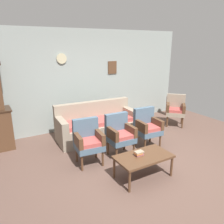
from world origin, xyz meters
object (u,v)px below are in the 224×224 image
Objects in this scene: coffee_table at (143,158)px; book_stack_on_table at (139,153)px; armchair_row_middle at (147,126)px; floor_vase_by_wall at (169,106)px; armchair_by_doorway at (120,133)px; armchair_near_cabinet at (88,140)px; wingback_chair_by_fireplace at (175,109)px; floral_couch at (97,126)px.

book_stack_on_table reaches higher than coffee_table.
armchair_row_middle is at bearing 48.60° from coffee_table.
floor_vase_by_wall is (3.08, 2.42, -0.14)m from book_stack_on_table.
armchair_by_doorway is 0.78m from armchair_row_middle.
book_stack_on_table is (0.57, -0.90, -0.04)m from armchair_near_cabinet.
coffee_table is at bearing -131.40° from armchair_row_middle.
armchair_near_cabinet is at bearing 123.50° from coffee_table.
coffee_table is (-2.49, -1.69, -0.12)m from wingback_chair_by_fireplace.
floor_vase_by_wall is at bearing 22.67° from armchair_near_cabinet.
armchair_near_cabinet is 1.00× the size of armchair_by_doorway.
floral_couch is 2.43m from wingback_chair_by_fireplace.
floor_vase_by_wall is at bearing 34.85° from armchair_row_middle.
armchair_by_doorway and armchair_row_middle have the same top height.
floor_vase_by_wall is at bearing 27.84° from armchair_by_doorway.
armchair_by_doorway is at bearing -1.79° from armchair_near_cabinet.
armchair_row_middle reaches higher than book_stack_on_table.
wingback_chair_by_fireplace is 1.39× the size of floor_vase_by_wall.
coffee_table is (0.63, -0.96, -0.12)m from armchair_near_cabinet.
armchair_by_doorway is (0.00, -1.06, 0.17)m from floral_couch.
armchair_row_middle reaches higher than coffee_table.
armchair_by_doorway is at bearing -89.94° from floral_couch.
armchair_row_middle is (0.78, 0.05, 0.00)m from armchair_by_doorway.
armchair_row_middle and wingback_chair_by_fireplace have the same top height.
coffee_table is at bearing -145.79° from wingback_chair_by_fireplace.
floral_couch and wingback_chair_by_fireplace have the same top height.
floral_couch is at bearing 85.51° from book_stack_on_table.
book_stack_on_table is at bearing -99.90° from armchair_by_doorway.
wingback_chair_by_fireplace is at bearing 17.55° from armchair_by_doorway.
floral_couch is 2.29× the size of armchair_by_doorway.
armchair_row_middle is 1.39× the size of floor_vase_by_wall.
book_stack_on_table is at bearing 140.61° from coffee_table.
floor_vase_by_wall is (3.01, 2.48, -0.05)m from coffee_table.
armchair_by_doorway and wingback_chair_by_fireplace have the same top height.
floor_vase_by_wall is (2.15, 1.50, -0.18)m from armchair_row_middle.
armchair_row_middle is at bearing -52.33° from floral_couch.
floor_vase_by_wall reaches higher than coffee_table.
armchair_by_doorway is 1.39× the size of floor_vase_by_wall.
floral_couch is 2.97m from floor_vase_by_wall.
armchair_near_cabinet is at bearing 122.16° from book_stack_on_table.
armchair_by_doorway is 1.00× the size of wingback_chair_by_fireplace.
armchair_near_cabinet is 1.00× the size of armchair_row_middle.
wingback_chair_by_fireplace is 3.04m from book_stack_on_table.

